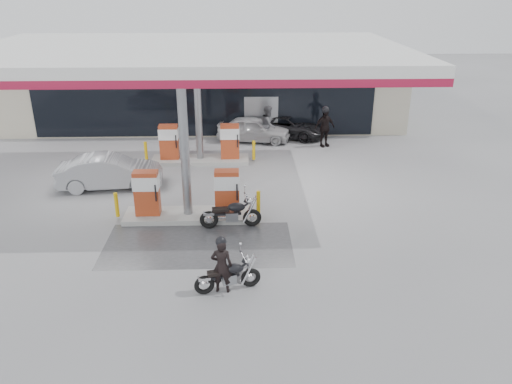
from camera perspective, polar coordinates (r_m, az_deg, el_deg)
ground at (r=16.25m, az=-8.37°, el=-5.98°), size 90.00×90.00×0.00m
wet_patch at (r=16.20m, az=-6.60°, el=-5.98°), size 6.00×3.00×0.00m
drain_cover at (r=14.42m, az=-1.17°, el=-9.76°), size 0.70×0.70×0.01m
store_building at (r=30.68m, az=-5.44°, el=11.97°), size 22.00×8.22×4.00m
canopy at (r=19.39m, az=-7.71°, el=15.27°), size 16.00×10.02×5.51m
pump_island_near at (r=17.72m, az=-7.83°, el=-0.84°), size 5.14×1.30×1.78m
pump_island_far at (r=23.32m, az=-6.44°, el=5.11°), size 5.14×1.30×1.78m
main_motorcycle at (r=13.71m, az=-3.12°, el=-9.62°), size 1.83×0.76×0.95m
biker_main at (r=13.48m, az=-3.95°, el=-8.43°), size 0.60×0.42×1.58m
parked_motorcycle at (r=17.00m, az=-2.80°, el=-2.57°), size 2.12×0.81×1.09m
sedan_white at (r=26.33m, az=-0.26°, el=7.20°), size 4.02×2.16×1.30m
attendant at (r=25.88m, az=1.41°, el=7.69°), size 0.91×1.08×1.98m
hatchback_silver at (r=21.06m, az=-16.36°, el=2.24°), size 4.26×1.85×1.36m
parked_car_left at (r=31.40m, az=-24.26°, el=7.59°), size 3.83×1.64×1.10m
parked_car_right at (r=27.24m, az=3.76°, el=7.51°), size 4.53×3.44×1.14m
biker_walking at (r=25.62m, az=7.84°, el=7.29°), size 1.24×0.87×1.95m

